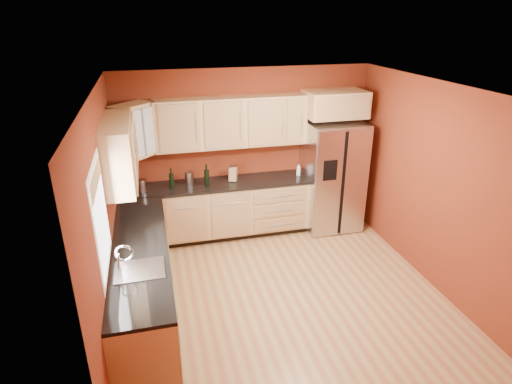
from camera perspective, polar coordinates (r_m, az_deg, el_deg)
floor at (r=5.71m, az=3.37°, el=-13.13°), size 4.00×4.00×0.00m
ceiling at (r=4.68m, az=4.11°, el=13.55°), size 4.00×4.00×0.00m
wall_back at (r=6.87m, az=-1.38°, el=5.47°), size 4.00×0.04×2.60m
wall_front at (r=3.47m, az=14.07°, el=-14.28°), size 4.00×0.04×2.60m
wall_left at (r=4.88m, az=-19.34°, el=-3.43°), size 0.04×4.00×2.60m
wall_right at (r=5.95m, az=22.39°, el=0.87°), size 0.04×4.00×2.60m
base_cabinets_back at (r=6.81m, az=-5.26°, el=-2.55°), size 2.90×0.60×0.88m
base_cabinets_left at (r=5.28m, az=-14.81°, el=-11.54°), size 0.60×2.80×0.88m
countertop_back at (r=6.62m, az=-5.39°, el=1.01°), size 2.90×0.62×0.04m
countertop_left at (r=5.03m, az=-15.23°, el=-7.19°), size 0.62×2.80×0.04m
upper_cabinets_back at (r=6.52m, az=-3.26°, el=9.28°), size 2.30×0.33×0.75m
upper_cabinets_left at (r=5.35m, az=-17.81°, el=5.16°), size 0.33×1.35×0.75m
corner_upper_cabinet at (r=6.25m, az=-15.95°, el=7.85°), size 0.67×0.67×0.75m
over_fridge_cabinet at (r=6.83m, az=10.49°, el=11.50°), size 0.92×0.60×0.40m
refrigerator at (r=7.08m, az=10.07°, el=2.14°), size 0.90×0.75×1.78m
window at (r=4.32m, az=-19.93°, el=-3.29°), size 0.03×0.90×1.00m
sink_faucet at (r=4.52m, az=-15.43°, el=-8.43°), size 0.50×0.42×0.30m
canister_left at (r=6.57m, az=-8.90°, el=1.81°), size 0.16×0.16×0.20m
canister_right at (r=6.45m, az=-14.94°, el=0.82°), size 0.15×0.15×0.19m
wine_bottle_a at (r=6.48m, az=-6.60°, el=2.27°), size 0.10×0.10×0.34m
wine_bottle_b at (r=6.47m, az=-11.21°, el=1.81°), size 0.09×0.09×0.31m
knife_block at (r=6.65m, az=-3.08°, el=2.40°), size 0.14×0.14×0.22m
soap_dispenser at (r=6.91m, az=5.69°, el=2.94°), size 0.08×0.08×0.18m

